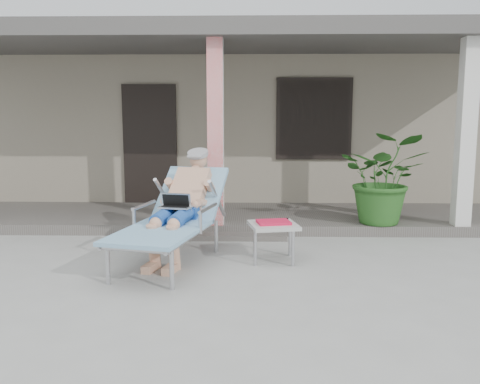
{
  "coord_description": "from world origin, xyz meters",
  "views": [
    {
      "loc": [
        0.51,
        -5.04,
        1.69
      ],
      "look_at": [
        0.38,
        0.6,
        0.85
      ],
      "focal_mm": 38.0,
      "sensor_mm": 36.0,
      "label": 1
    }
  ],
  "objects": [
    {
      "name": "ground",
      "position": [
        0.0,
        0.0,
        0.0
      ],
      "size": [
        60.0,
        60.0,
        0.0
      ],
      "primitive_type": "plane",
      "color": "#9E9E99",
      "rests_on": "ground"
    },
    {
      "name": "house",
      "position": [
        0.0,
        6.5,
        1.67
      ],
      "size": [
        10.4,
        5.4,
        3.3
      ],
      "color": "gray",
      "rests_on": "ground"
    },
    {
      "name": "porch_deck",
      "position": [
        0.0,
        3.0,
        0.07
      ],
      "size": [
        10.0,
        2.0,
        0.15
      ],
      "primitive_type": "cube",
      "color": "#605B56",
      "rests_on": "ground"
    },
    {
      "name": "porch_overhang",
      "position": [
        0.0,
        2.95,
        2.79
      ],
      "size": [
        10.0,
        2.3,
        2.85
      ],
      "color": "silver",
      "rests_on": "porch_deck"
    },
    {
      "name": "porch_step",
      "position": [
        0.0,
        1.85,
        0.04
      ],
      "size": [
        2.0,
        0.3,
        0.07
      ],
      "primitive_type": "cube",
      "color": "#605B56",
      "rests_on": "ground"
    },
    {
      "name": "lounger",
      "position": [
        -0.36,
        0.84,
        0.85
      ],
      "size": [
        1.25,
        2.2,
        1.38
      ],
      "rotation": [
        0.0,
        0.0,
        -0.23
      ],
      "color": "#B7B7BC",
      "rests_on": "ground"
    },
    {
      "name": "side_table",
      "position": [
        0.77,
        0.79,
        0.41
      ],
      "size": [
        0.63,
        0.63,
        0.48
      ],
      "rotation": [
        0.0,
        0.0,
        0.19
      ],
      "color": "#B0B0AB",
      "rests_on": "ground"
    },
    {
      "name": "potted_palm",
      "position": [
        2.42,
        2.25,
        0.81
      ],
      "size": [
        1.44,
        1.33,
        1.32
      ],
      "primitive_type": "imported",
      "rotation": [
        0.0,
        0.0,
        -0.29
      ],
      "color": "#26591E",
      "rests_on": "porch_deck"
    }
  ]
}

